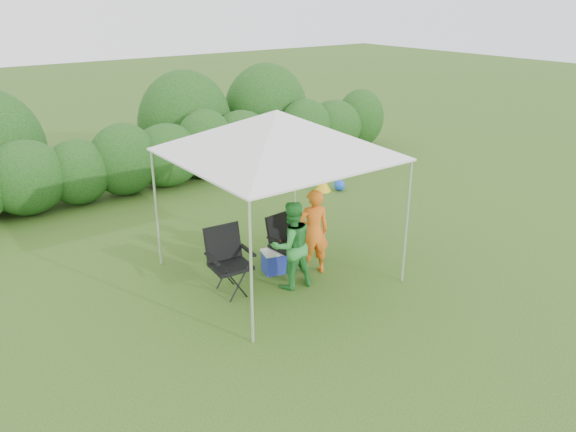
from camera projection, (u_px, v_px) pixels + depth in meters
ground at (295, 283)px, 9.38m from camera, size 70.00×70.00×0.00m
hedge at (149, 157)px, 13.61m from camera, size 15.71×1.53×1.80m
canopy at (277, 133)px, 8.85m from camera, size 3.10×3.10×2.83m
chair_right at (284, 238)px, 9.78m from camera, size 0.63×0.58×0.95m
chair_left at (228, 256)px, 8.95m from camera, size 0.72×0.66×1.08m
man at (313, 232)px, 9.49m from camera, size 0.65×0.54×1.51m
woman at (291, 245)px, 9.03m from camera, size 0.80×0.67×1.48m
cooler at (276, 261)px, 9.72m from camera, size 0.54×0.45×0.40m
bottle at (280, 245)px, 9.61m from camera, size 0.05×0.05×0.20m
lawn_toy at (327, 185)px, 13.73m from camera, size 0.68×0.56×0.34m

